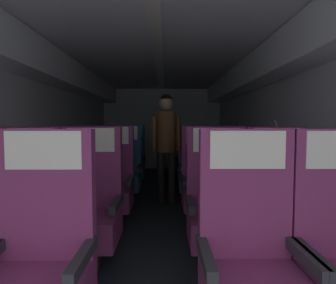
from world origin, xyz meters
TOP-DOWN VIEW (x-y plane):
  - ground at (0.00, 3.83)m, footprint 3.30×8.07m
  - fuselage_shell at (0.00, 4.08)m, footprint 3.18×7.72m
  - seat_a_left_aisle at (-0.53, 1.45)m, footprint 0.52×0.50m
  - seat_a_right_window at (0.53, 1.47)m, footprint 0.52×0.50m
  - seat_b_left_window at (-1.04, 2.40)m, footprint 0.52×0.50m
  - seat_b_left_aisle at (-0.53, 2.40)m, footprint 0.52×0.50m
  - seat_b_right_aisle at (1.04, 2.40)m, footprint 0.52×0.50m
  - seat_b_right_window at (0.53, 2.39)m, footprint 0.52×0.50m
  - seat_c_left_window at (-1.03, 3.35)m, footprint 0.52×0.50m
  - seat_c_left_aisle at (-0.53, 3.35)m, footprint 0.52×0.50m
  - seat_c_right_aisle at (1.02, 3.35)m, footprint 0.52×0.50m
  - seat_c_right_window at (0.54, 3.37)m, footprint 0.52×0.50m
  - seat_d_left_window at (-1.02, 4.32)m, footprint 0.52×0.50m
  - seat_d_left_aisle at (-0.52, 4.30)m, footprint 0.52×0.50m
  - seat_d_right_aisle at (1.03, 4.32)m, footprint 0.52×0.50m
  - seat_d_right_window at (0.53, 4.31)m, footprint 0.52×0.50m
  - seat_e_left_window at (-1.03, 5.26)m, footprint 0.52×0.50m
  - seat_e_left_aisle at (-0.54, 5.25)m, footprint 0.52×0.50m
  - seat_e_right_aisle at (1.02, 5.25)m, footprint 0.52×0.50m
  - seat_e_right_window at (0.53, 5.24)m, footprint 0.52×0.50m
  - flight_attendant at (0.11, 4.33)m, footprint 0.43×0.28m

SIDE VIEW (x-z plane):
  - ground at x=0.00m, z-range -0.02..0.00m
  - seat_a_left_aisle at x=-0.53m, z-range -0.10..1.06m
  - seat_a_right_window at x=0.53m, z-range -0.10..1.06m
  - seat_b_left_window at x=-1.04m, z-range -0.10..1.06m
  - seat_b_left_aisle at x=-0.53m, z-range -0.10..1.06m
  - seat_b_right_aisle at x=1.04m, z-range -0.10..1.06m
  - seat_b_right_window at x=0.53m, z-range -0.10..1.06m
  - seat_c_left_window at x=-1.03m, z-range -0.10..1.06m
  - seat_c_left_aisle at x=-0.53m, z-range -0.10..1.06m
  - seat_c_right_aisle at x=1.02m, z-range -0.10..1.06m
  - seat_c_right_window at x=0.54m, z-range -0.10..1.06m
  - seat_d_left_window at x=-1.02m, z-range -0.10..1.06m
  - seat_d_left_aisle at x=-0.52m, z-range -0.10..1.06m
  - seat_d_right_aisle at x=1.03m, z-range -0.10..1.06m
  - seat_d_right_window at x=0.53m, z-range -0.10..1.06m
  - seat_e_left_window at x=-1.03m, z-range -0.10..1.06m
  - seat_e_left_aisle at x=-0.54m, z-range -0.10..1.06m
  - seat_e_right_aisle at x=1.02m, z-range -0.10..1.06m
  - seat_e_right_window at x=0.53m, z-range -0.10..1.06m
  - flight_attendant at x=0.11m, z-range 0.19..1.80m
  - fuselage_shell at x=0.00m, z-range 0.48..2.62m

